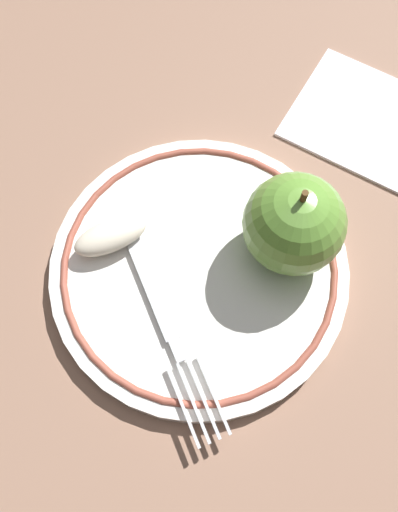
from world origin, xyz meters
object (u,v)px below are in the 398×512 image
(apple_red_whole, at_px, (294,224))
(apple_slice_front, at_px, (111,236))
(fork, at_px, (167,323))
(plate, at_px, (199,269))
(napkin_folded, at_px, (367,119))

(apple_red_whole, height_order, apple_slice_front, apple_red_whole)
(fork, bearing_deg, apple_slice_front, -169.49)
(plate, xyz_separation_m, fork, (0.02, 0.05, 0.01))
(napkin_folded, bearing_deg, apple_red_whole, 60.51)
(plate, xyz_separation_m, napkin_folded, (-0.15, -0.16, -0.01))
(apple_slice_front, bearing_deg, napkin_folded, -175.18)
(apple_slice_front, bearing_deg, fork, 98.31)
(apple_slice_front, bearing_deg, apple_red_whole, 153.54)
(apple_slice_front, relative_size, napkin_folded, 0.46)
(apple_red_whole, bearing_deg, plate, 16.91)
(apple_red_whole, xyz_separation_m, apple_slice_front, (0.14, 0.00, -0.03))
(apple_red_whole, relative_size, fork, 0.52)
(fork, bearing_deg, napkin_folded, 115.17)
(apple_red_whole, xyz_separation_m, napkin_folded, (-0.08, -0.14, -0.05))
(plate, bearing_deg, napkin_folded, -133.02)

